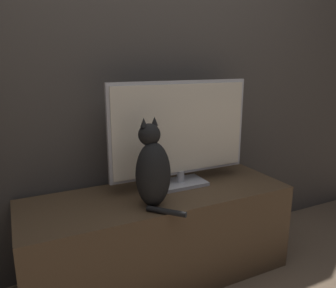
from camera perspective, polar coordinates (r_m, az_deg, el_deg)
The scene contains 4 objects.
wall_back at distance 2.00m, azimuth -5.50°, elevation 15.54°, with size 4.80×0.05×2.60m.
tv_stand at distance 1.98m, azimuth -1.51°, elevation -15.65°, with size 1.51×0.52×0.53m.
tv at distance 1.89m, azimuth 2.21°, elevation 2.02°, with size 0.87×0.18×0.62m.
cat at distance 1.65m, azimuth -2.74°, elevation -4.59°, with size 0.20×0.30×0.46m.
Camera 1 is at (-0.71, -0.65, 1.25)m, focal length 35.00 mm.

